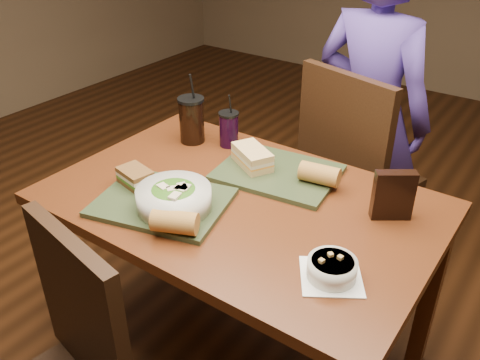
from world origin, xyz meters
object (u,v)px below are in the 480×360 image
at_px(sandwich_far, 252,157).
at_px(diner, 369,117).
at_px(tray_far, 278,173).
at_px(dining_table, 240,220).
at_px(cup_cola, 192,120).
at_px(tray_near, 162,202).
at_px(sandwich_near, 135,177).
at_px(soup_bowl, 332,268).
at_px(chip_bag, 393,195).
at_px(salad_bowl, 174,197).
at_px(baguette_near, 175,222).
at_px(cup_berry, 229,129).
at_px(baguette_far, 320,174).
at_px(chair_far, 349,169).

bearing_deg(sandwich_far, diner, 75.53).
xyz_separation_m(tray_far, sandwich_far, (-0.10, -0.02, 0.04)).
distance_m(dining_table, cup_cola, 0.51).
xyz_separation_m(tray_near, cup_cola, (-0.23, 0.43, 0.09)).
distance_m(tray_near, cup_cola, 0.49).
bearing_deg(sandwich_near, dining_table, 25.55).
relative_size(soup_bowl, chip_bag, 1.37).
distance_m(salad_bowl, baguette_near, 0.13).
height_order(sandwich_near, cup_berry, cup_berry).
bearing_deg(baguette_far, sandwich_far, -173.82).
xyz_separation_m(dining_table, chip_bag, (0.46, 0.18, 0.17)).
bearing_deg(sandwich_far, tray_near, -106.25).
distance_m(sandwich_near, sandwich_far, 0.43).
bearing_deg(tray_far, soup_bowl, -43.64).
bearing_deg(cup_berry, baguette_far, -10.60).
relative_size(sandwich_near, cup_berry, 0.62).
bearing_deg(baguette_near, soup_bowl, 12.55).
relative_size(tray_far, chip_bag, 2.55).
height_order(sandwich_near, baguette_near, baguette_near).
height_order(salad_bowl, cup_cola, cup_cola).
relative_size(salad_bowl, sandwich_far, 1.25).
relative_size(soup_bowl, cup_cola, 0.78).
relative_size(tray_near, soup_bowl, 1.87).
bearing_deg(diner, soup_bowl, 114.38).
bearing_deg(baguette_near, cup_cola, 125.41).
height_order(dining_table, chair_far, chair_far).
bearing_deg(tray_far, salad_bowl, -109.85).
height_order(diner, baguette_far, diner).
bearing_deg(chair_far, dining_table, -98.58).
bearing_deg(soup_bowl, diner, 107.68).
relative_size(diner, chip_bag, 9.32).
distance_m(diner, soup_bowl, 1.10).
bearing_deg(diner, cup_berry, 63.89).
relative_size(dining_table, tray_near, 3.10).
xyz_separation_m(diner, cup_berry, (-0.36, -0.57, 0.06)).
bearing_deg(salad_bowl, soup_bowl, 0.77).
distance_m(dining_table, sandwich_near, 0.39).
distance_m(diner, tray_near, 1.09).
height_order(salad_bowl, sandwich_near, salad_bowl).
bearing_deg(sandwich_far, chip_bag, -0.69).
xyz_separation_m(salad_bowl, soup_bowl, (0.55, 0.01, -0.03)).
bearing_deg(cup_cola, cup_berry, 20.95).
height_order(tray_near, soup_bowl, soup_bowl).
bearing_deg(diner, chair_far, 98.59).
relative_size(baguette_far, cup_berry, 0.63).
bearing_deg(dining_table, chair_far, 81.42).
height_order(chair_far, tray_far, chair_far).
height_order(chair_far, sandwich_far, chair_far).
relative_size(soup_bowl, baguette_near, 1.63).
height_order(soup_bowl, cup_cola, cup_cola).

